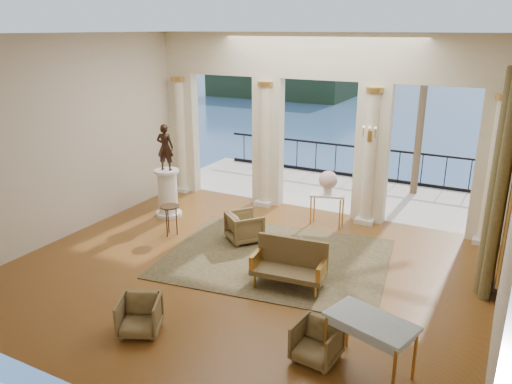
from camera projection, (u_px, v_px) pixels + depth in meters
The scene contains 22 objects.
floor at pixel (245, 271), 9.92m from camera, with size 9.00×9.00×0.00m, color #53260B.
room_walls at pixel (210, 139), 8.08m from camera, with size 9.00×9.00×9.00m.
arcade at pixel (318, 113), 12.32m from camera, with size 9.00×0.56×4.50m.
terrace at pixel (339, 192), 14.81m from camera, with size 10.00×3.60×0.10m, color #BDB6A0.
balustrade at pixel (356, 165), 16.02m from camera, with size 9.00×0.06×1.03m.
palm_tree at pixel (428, 48), 13.31m from camera, with size 2.00×2.00×4.50m.
headland at pixel (290, 76), 82.96m from camera, with size 22.00×18.00×6.00m, color black.
sea at pixel (477, 117), 62.28m from camera, with size 160.00×160.00×0.00m, color #2A507D.
curtain at pixel (501, 184), 8.66m from camera, with size 0.33×1.40×4.09m.
wall_sconce at pixel (370, 135), 11.56m from camera, with size 0.30×0.11×0.33m.
rug at pixel (276, 258), 10.45m from camera, with size 4.52×3.51×0.02m, color #2C3018.
armchair_a at pixel (139, 314), 7.82m from camera, with size 0.63×0.59×0.65m, color #4A3D24.
armchair_b at pixel (317, 341), 7.17m from camera, with size 0.62×0.58×0.64m, color #4A3D24.
armchair_c at pixel (296, 256), 9.79m from camera, with size 0.64×0.60×0.66m, color #4A3D24.
armchair_d at pixel (245, 226), 11.20m from camera, with size 0.72×0.67×0.74m, color #4A3D24.
settee at pixel (290, 263), 9.24m from camera, with size 1.41×0.71×0.90m.
game_table at pixel (371, 325), 6.81m from camera, with size 1.33×0.97×0.82m.
pedestal at pixel (168, 194), 12.67m from camera, with size 0.66×0.66×1.22m.
statue at pixel (165, 147), 12.29m from camera, with size 0.42×0.28×1.16m, color black.
console_table at pixel (327, 200), 12.02m from camera, with size 0.89×0.54×0.79m.
urn at pixel (328, 181), 11.87m from camera, with size 0.44×0.44×0.59m.
side_table at pixel (170, 210), 11.46m from camera, with size 0.44×0.44×0.71m.
Camera 1 is at (4.34, -7.80, 4.60)m, focal length 35.00 mm.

